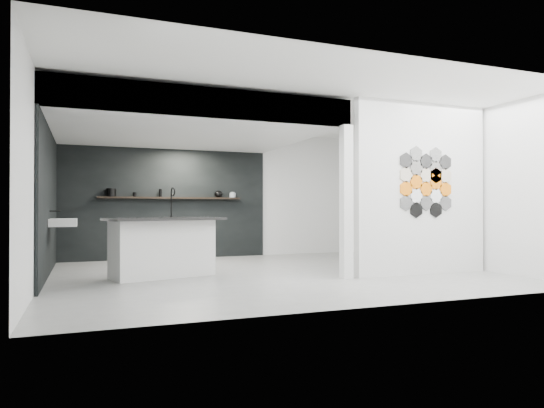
{
  "coord_description": "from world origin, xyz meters",
  "views": [
    {
      "loc": [
        -2.92,
        -7.51,
        1.07
      ],
      "look_at": [
        0.1,
        0.3,
        1.15
      ],
      "focal_mm": 32.0,
      "sensor_mm": 36.0,
      "label": 1
    }
  ],
  "objects": [
    {
      "name": "floor",
      "position": [
        0.0,
        0.0,
        -0.01
      ],
      "size": [
        7.0,
        6.0,
        0.01
      ],
      "primitive_type": "cube",
      "color": "gray"
    },
    {
      "name": "partition_panel",
      "position": [
        2.23,
        -1.0,
        1.4
      ],
      "size": [
        2.45,
        0.15,
        2.8
      ],
      "primitive_type": "cube",
      "color": "silver",
      "rests_on": "floor"
    },
    {
      "name": "bay_clad_back",
      "position": [
        -1.3,
        2.97,
        1.18
      ],
      "size": [
        4.4,
        0.04,
        2.35
      ],
      "primitive_type": "cube",
      "color": "black",
      "rests_on": "floor"
    },
    {
      "name": "bay_clad_left",
      "position": [
        -3.47,
        1.0,
        1.18
      ],
      "size": [
        0.04,
        4.0,
        2.35
      ],
      "primitive_type": "cube",
      "color": "black",
      "rests_on": "floor"
    },
    {
      "name": "bulkhead",
      "position": [
        -1.3,
        1.0,
        2.55
      ],
      "size": [
        4.4,
        4.0,
        0.4
      ],
      "primitive_type": "cube",
      "color": "silver",
      "rests_on": "corner_column"
    },
    {
      "name": "corner_column",
      "position": [
        0.82,
        -1.0,
        1.18
      ],
      "size": [
        0.16,
        0.16,
        2.35
      ],
      "primitive_type": "cube",
      "color": "silver",
      "rests_on": "floor"
    },
    {
      "name": "fascia_beam",
      "position": [
        -1.3,
        -0.92,
        2.55
      ],
      "size": [
        4.4,
        0.16,
        0.4
      ],
      "primitive_type": "cube",
      "color": "silver",
      "rests_on": "corner_column"
    },
    {
      "name": "wall_basin",
      "position": [
        -3.24,
        0.8,
        0.85
      ],
      "size": [
        0.4,
        0.6,
        0.12
      ],
      "primitive_type": "cube",
      "color": "silver",
      "rests_on": "bay_clad_left"
    },
    {
      "name": "display_shelf",
      "position": [
        -1.2,
        2.87,
        1.3
      ],
      "size": [
        3.0,
        0.15,
        0.04
      ],
      "primitive_type": "cube",
      "color": "black",
      "rests_on": "bay_clad_back"
    },
    {
      "name": "kitchen_island",
      "position": [
        -1.78,
        0.16,
        0.48
      ],
      "size": [
        1.91,
        1.22,
        1.42
      ],
      "rotation": [
        0.0,
        0.0,
        0.27
      ],
      "color": "silver",
      "rests_on": "floor"
    },
    {
      "name": "stockpot",
      "position": [
        -2.42,
        2.87,
        1.4
      ],
      "size": [
        0.22,
        0.22,
        0.16
      ],
      "primitive_type": "cylinder",
      "rotation": [
        0.0,
        0.0,
        0.13
      ],
      "color": "black",
      "rests_on": "display_shelf"
    },
    {
      "name": "kettle",
      "position": [
        -0.18,
        2.87,
        1.39
      ],
      "size": [
        0.21,
        0.21,
        0.15
      ],
      "primitive_type": "ellipsoid",
      "rotation": [
        0.0,
        0.0,
        0.23
      ],
      "color": "black",
      "rests_on": "display_shelf"
    },
    {
      "name": "glass_bowl",
      "position": [
        0.15,
        2.87,
        1.37
      ],
      "size": [
        0.18,
        0.18,
        0.1
      ],
      "primitive_type": "cylinder",
      "rotation": [
        0.0,
        0.0,
        0.37
      ],
      "color": "gray",
      "rests_on": "display_shelf"
    },
    {
      "name": "glass_vase",
      "position": [
        0.15,
        2.87,
        1.38
      ],
      "size": [
        0.09,
        0.09,
        0.12
      ],
      "primitive_type": "cylinder",
      "rotation": [
        0.0,
        0.0,
        0.09
      ],
      "color": "gray",
      "rests_on": "display_shelf"
    },
    {
      "name": "bottle_dark",
      "position": [
        -1.44,
        2.87,
        1.4
      ],
      "size": [
        0.06,
        0.06,
        0.17
      ],
      "primitive_type": "cylinder",
      "rotation": [
        0.0,
        0.0,
        0.03
      ],
      "color": "black",
      "rests_on": "display_shelf"
    },
    {
      "name": "utensil_cup",
      "position": [
        -1.96,
        2.87,
        1.36
      ],
      "size": [
        0.07,
        0.07,
        0.09
      ],
      "primitive_type": "cylinder",
      "rotation": [
        0.0,
        0.0,
        -0.02
      ],
      "color": "black",
      "rests_on": "display_shelf"
    },
    {
      "name": "hex_tile_cluster",
      "position": [
        2.26,
        -1.09,
        1.5
      ],
      "size": [
        1.04,
        0.02,
        1.16
      ],
      "color": "black",
      "rests_on": "partition_panel"
    }
  ]
}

